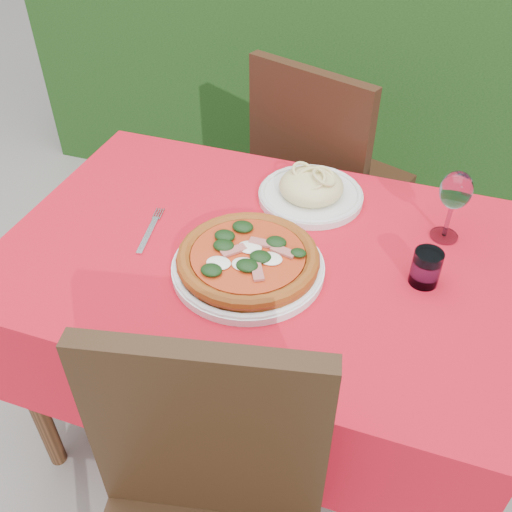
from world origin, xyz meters
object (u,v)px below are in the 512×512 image
(wine_glass, at_px, (455,193))
(fork, at_px, (148,235))
(pasta_plate, at_px, (311,190))
(pizza_plate, at_px, (248,261))
(chair_far, at_px, (322,175))
(water_glass, at_px, (426,269))

(wine_glass, bearing_deg, fork, -161.10)
(pasta_plate, height_order, wine_glass, wine_glass)
(pizza_plate, bearing_deg, wine_glass, 33.73)
(chair_far, bearing_deg, fork, 87.01)
(pasta_plate, bearing_deg, chair_far, 97.69)
(pizza_plate, relative_size, wine_glass, 2.24)
(chair_far, bearing_deg, wine_glass, 152.10)
(pizza_plate, height_order, wine_glass, wine_glass)
(pizza_plate, bearing_deg, water_glass, 13.74)
(wine_glass, distance_m, fork, 0.77)
(chair_far, height_order, pasta_plate, chair_far)
(water_glass, distance_m, wine_glass, 0.21)
(pasta_plate, bearing_deg, pizza_plate, -100.50)
(pizza_plate, xyz_separation_m, wine_glass, (0.43, 0.29, 0.10))
(chair_far, relative_size, pizza_plate, 2.28)
(pasta_plate, bearing_deg, wine_glass, -8.08)
(pizza_plate, distance_m, water_glass, 0.41)
(chair_far, distance_m, pizza_plate, 0.78)
(water_glass, bearing_deg, chair_far, 120.98)
(pizza_plate, distance_m, pasta_plate, 0.35)
(pizza_plate, xyz_separation_m, water_glass, (0.40, 0.10, 0.01))
(pizza_plate, height_order, pasta_plate, pasta_plate)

